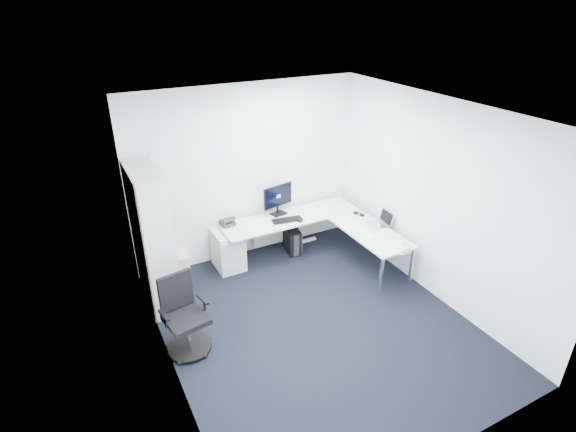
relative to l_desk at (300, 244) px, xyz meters
name	(u,v)px	position (x,y,z in m)	size (l,w,h in m)	color
ground	(316,324)	(-0.55, -1.40, -0.33)	(4.20, 4.20, 0.00)	black
ceiling	(323,114)	(-0.55, -1.40, 2.37)	(4.20, 4.20, 0.00)	white
wall_back	(247,173)	(-0.55, 0.70, 1.02)	(3.60, 0.02, 2.70)	white
wall_front	(459,345)	(-0.55, -3.50, 1.02)	(3.60, 0.02, 2.70)	white
wall_left	(162,272)	(-2.35, -1.40, 1.02)	(0.02, 4.20, 2.70)	white
wall_right	(436,201)	(1.25, -1.40, 1.02)	(0.02, 4.20, 2.70)	white
l_desk	(300,244)	(0.00, 0.00, 0.00)	(2.24, 1.26, 0.65)	silver
drawer_pedestal	(228,250)	(-1.05, 0.38, -0.02)	(0.40, 0.50, 0.62)	silver
bookshelf	(152,238)	(-2.17, 0.05, 0.63)	(0.37, 0.96, 1.92)	#B8BABB
task_chair	(186,317)	(-2.11, -1.10, 0.15)	(0.54, 0.54, 0.96)	black
black_pc_tower	(292,239)	(0.04, 0.36, -0.12)	(0.19, 0.43, 0.42)	black
beige_pc_tower	(183,263)	(-1.72, 0.52, -0.15)	(0.17, 0.37, 0.35)	beige
power_strip	(307,240)	(0.42, 0.51, -0.31)	(0.33, 0.06, 0.04)	white
monitor	(278,200)	(-0.14, 0.48, 0.58)	(0.53, 0.17, 0.51)	black
black_keyboard	(287,220)	(-0.12, 0.22, 0.34)	(0.47, 0.17, 0.02)	black
mouse	(299,221)	(0.04, 0.11, 0.34)	(0.05, 0.09, 0.03)	black
desk_phone	(227,221)	(-0.99, 0.51, 0.40)	(0.20, 0.20, 0.14)	#28292B
laptop	(376,219)	(1.00, -0.55, 0.44)	(0.31, 0.30, 0.22)	silver
white_keyboard	(363,232)	(0.69, -0.64, 0.33)	(0.13, 0.45, 0.02)	white
headphones	(359,213)	(0.99, -0.12, 0.35)	(0.11, 0.18, 0.05)	black
orange_fruit	(395,244)	(0.83, -1.17, 0.36)	(0.07, 0.07, 0.07)	orange
tissue_box	(401,247)	(0.85, -1.28, 0.37)	(0.13, 0.25, 0.09)	white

